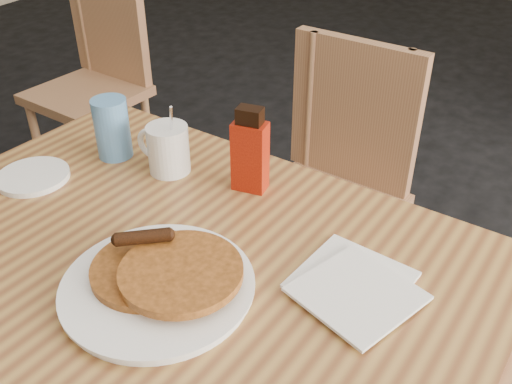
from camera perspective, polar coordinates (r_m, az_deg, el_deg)
main_table at (r=1.06m, az=-7.63°, el=-7.31°), size 1.21×0.87×0.75m
chair_main_far at (r=1.70m, az=8.16°, el=2.43°), size 0.44×0.44×0.88m
chair_wall_extra at (r=2.50m, az=-15.55°, el=12.16°), size 0.44×0.44×0.89m
pancake_plate at (r=0.94m, az=-9.54°, el=-8.71°), size 0.31×0.31×0.07m
coffee_mug at (r=1.23m, az=-8.87°, el=4.38°), size 0.13×0.09×0.17m
syrup_bottle at (r=1.14m, az=-0.60°, el=3.99°), size 0.07×0.05×0.18m
napkin_stack at (r=0.95m, az=9.80°, el=-9.29°), size 0.23×0.24×0.01m
blue_tumbler at (r=1.31m, az=-14.19°, el=6.21°), size 0.10×0.10×0.14m
side_saucer at (r=1.30m, az=-21.39°, el=1.46°), size 0.19×0.19×0.01m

